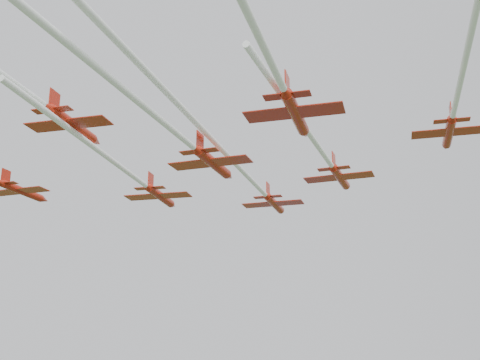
# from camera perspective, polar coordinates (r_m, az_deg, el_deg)

# --- Properties ---
(jet_lead) EXTENTS (17.09, 65.98, 2.90)m
(jet_lead) POSITION_cam_1_polar(r_m,az_deg,el_deg) (80.77, 0.44, 0.67)
(jet_lead) COLOR #B31F0F
(jet_row2_left) EXTENTS (10.23, 44.84, 2.83)m
(jet_row2_left) POSITION_cam_1_polar(r_m,az_deg,el_deg) (79.51, -9.75, 0.12)
(jet_row2_left) COLOR #B31F0F
(jet_row2_right) EXTENTS (14.82, 43.50, 2.79)m
(jet_row2_right) POSITION_cam_1_polar(r_m,az_deg,el_deg) (75.04, 8.17, 2.10)
(jet_row2_right) COLOR #B31F0F
(jet_row3_mid) EXTENTS (15.18, 48.37, 2.86)m
(jet_row3_mid) POSITION_cam_1_polar(r_m,az_deg,el_deg) (60.92, -6.11, 4.51)
(jet_row3_mid) COLOR #B31F0F
(jet_row3_right) EXTENTS (10.20, 43.02, 2.39)m
(jet_row3_right) POSITION_cam_1_polar(r_m,az_deg,el_deg) (60.45, 19.87, 7.37)
(jet_row3_right) COLOR #B31F0F
(jet_row4_right) EXTENTS (15.82, 66.40, 2.84)m
(jet_row4_right) POSITION_cam_1_polar(r_m,az_deg,el_deg) (42.88, 0.95, 15.16)
(jet_row4_right) COLOR #B31F0F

